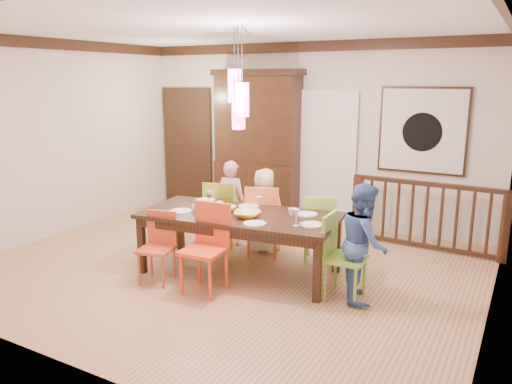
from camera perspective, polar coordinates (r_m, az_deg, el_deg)
The scene contains 37 objects.
floor at distance 6.39m, azimuth -3.34°, elevation -8.60°, with size 6.00×6.00×0.00m, color #9F6E4D.
ceiling at distance 5.97m, azimuth -3.72°, elevation 18.26°, with size 6.00×6.00×0.00m, color white.
wall_back at distance 8.21m, azimuth 6.00°, elevation 6.60°, with size 6.00×6.00×0.00m, color beige.
wall_left at distance 8.03m, azimuth -21.94°, elevation 5.61°, with size 5.00×5.00×0.00m, color beige.
wall_right at distance 5.08m, azimuth 26.29°, elevation 1.48°, with size 5.00×5.00×0.00m, color beige.
crown_molding at distance 5.97m, azimuth -3.71°, elevation 17.49°, with size 6.00×5.00×0.16m, color black, non-canonical shape.
panel_door at distance 9.42m, azimuth -7.75°, elevation 4.91°, with size 1.04×0.07×2.24m, color black.
white_doorway at distance 8.10m, azimuth 8.12°, elevation 3.61°, with size 0.97×0.05×2.22m, color silver.
painting at distance 7.63m, azimuth 18.50°, elevation 6.67°, with size 1.25×0.06×1.25m.
pendant_cluster at distance 5.79m, azimuth -2.02°, elevation 10.58°, with size 0.27×0.21×1.14m.
dining_table at distance 6.02m, azimuth -1.91°, elevation -3.15°, with size 2.48×1.36×0.75m.
chair_far_left at distance 7.01m, azimuth -3.84°, elevation -1.96°, with size 0.53×0.53×0.95m.
chair_far_mid at distance 6.65m, azimuth 0.90°, elevation -2.64°, with size 0.56×0.56×0.97m.
chair_far_right at distance 6.47m, azimuth 7.37°, elevation -3.53°, with size 0.51×0.51×0.91m.
chair_near_left at distance 5.91m, azimuth -11.37°, elevation -5.79°, with size 0.45×0.45×0.82m.
chair_near_mid at distance 5.53m, azimuth -6.01°, elevation -5.86°, with size 0.47×0.47×0.99m.
chair_end_right at distance 5.45m, azimuth 10.23°, elevation -6.70°, with size 0.42×0.42×0.92m.
china_hutch at distance 8.42m, azimuth 0.16°, elevation 5.41°, with size 1.57×0.46×2.48m.
balustrade at distance 7.29m, azimuth 18.87°, elevation -2.44°, with size 2.11×0.17×0.96m.
person_far_left at distance 7.10m, azimuth -2.82°, elevation -1.23°, with size 0.44×0.29×1.22m, color #F3B9C3.
person_far_mid at distance 6.78m, azimuth 0.94°, elevation -2.15°, with size 0.57×0.37×1.16m, color beige.
person_end_right at distance 5.44m, azimuth 12.23°, elevation -5.65°, with size 0.62×0.48×1.27m, color #3B5FA5.
serving_bowl at distance 5.82m, azimuth -1.03°, elevation -2.57°, with size 0.31×0.31×0.08m, color gold.
small_bowl at distance 6.09m, azimuth -3.31°, elevation -1.93°, with size 0.21×0.21×0.07m, color white.
cup_left at distance 6.11m, azimuth -6.77°, elevation -1.82°, with size 0.12×0.12×0.10m, color silver.
cup_right at distance 5.92m, azimuth 4.16°, elevation -2.29°, with size 0.09×0.09×0.09m, color silver.
plate_far_left at distance 6.66m, azimuth -5.81°, elevation -0.91°, with size 0.26×0.26×0.01m, color white.
plate_far_mid at distance 6.30m, azimuth -0.82°, elevation -1.64°, with size 0.26×0.26×0.01m, color white.
plate_far_right at distance 5.97m, azimuth 5.82°, elevation -2.54°, with size 0.26×0.26×0.01m, color white.
plate_near_left at distance 6.14m, azimuth -8.53°, elevation -2.17°, with size 0.26×0.26×0.01m, color white.
plate_near_mid at distance 5.56m, azimuth -0.15°, elevation -3.62°, with size 0.26×0.26×0.01m, color white.
plate_end_right at distance 5.55m, azimuth 6.39°, elevation -3.73°, with size 0.26×0.26×0.01m, color white.
wine_glass_a at distance 6.39m, azimuth -5.38°, elevation -0.68°, with size 0.08×0.08×0.19m, color #590C19, non-canonical shape.
wine_glass_b at distance 6.05m, azimuth 0.34°, elevation -1.41°, with size 0.08×0.08×0.19m, color silver, non-canonical shape.
wine_glass_c at distance 5.82m, azimuth -4.19°, elevation -2.00°, with size 0.08×0.08×0.19m, color #590C19, non-canonical shape.
wine_glass_d at distance 5.49m, azimuth 4.62°, elevation -2.93°, with size 0.08×0.08×0.19m, color silver, non-canonical shape.
napkin at distance 5.71m, azimuth -4.75°, elevation -3.23°, with size 0.18×0.14×0.01m, color #D83359.
Camera 1 is at (3.22, -5.00, 2.34)m, focal length 35.00 mm.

